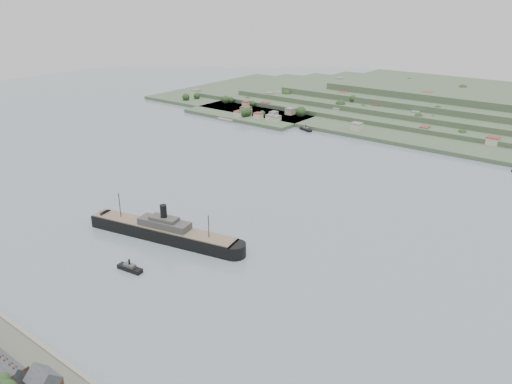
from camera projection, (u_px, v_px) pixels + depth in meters
The scene contains 5 objects.
ground at pixel (258, 229), 321.67m from camera, with size 1400.00×1400.00×0.00m, color slate.
far_peninsula at pixel (479, 110), 589.27m from camera, with size 760.00×309.00×30.00m.
steamship at pixel (158, 230), 307.98m from camera, with size 113.66×35.97×27.54m.
tugboat at pixel (130, 268), 272.72m from camera, with size 15.93×6.17×6.98m.
ferry_west at pixel (306, 129), 546.66m from camera, with size 17.93×10.83×6.51m.
Camera 1 is at (176.58, -229.26, 142.44)m, focal length 35.00 mm.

